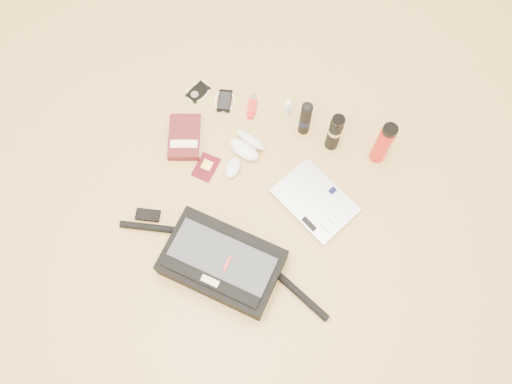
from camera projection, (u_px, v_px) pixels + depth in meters
ground at (245, 200)px, 2.13m from camera, size 4.00×4.00×0.00m
messenger_bag at (222, 262)px, 1.97m from camera, size 0.94×0.28×0.13m
laptop at (315, 201)px, 2.11m from camera, size 0.39×0.34×0.03m
book at (185, 137)px, 2.22m from camera, size 0.22×0.26×0.04m
passport at (206, 167)px, 2.18m from camera, size 0.09×0.12×0.01m
mouse at (233, 168)px, 2.16m from camera, size 0.07×0.11×0.03m
sunglasses_case at (247, 145)px, 2.19m from camera, size 0.17×0.16×0.09m
ipod at (198, 92)px, 2.32m from camera, size 0.12×0.12×0.01m
phone at (225, 101)px, 2.30m from camera, size 0.12×0.13×0.01m
inhaler at (252, 106)px, 2.28m from camera, size 0.06×0.12×0.03m
spray_bottle at (288, 108)px, 2.24m from camera, size 0.03×0.03×0.11m
aerosol_can at (305, 118)px, 2.15m from camera, size 0.07×0.07×0.21m
thermos_black at (335, 132)px, 2.12m from camera, size 0.07×0.07×0.23m
thermos_red at (383, 143)px, 2.09m from camera, size 0.07×0.07×0.25m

